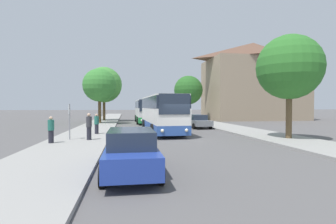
{
  "coord_description": "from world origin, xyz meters",
  "views": [
    {
      "loc": [
        -3.87,
        -18.31,
        2.36
      ],
      "look_at": [
        0.82,
        10.53,
        1.7
      ],
      "focal_mm": 28.0,
      "sensor_mm": 36.0,
      "label": 1
    }
  ],
  "objects": [
    {
      "name": "parked_car_left_curb",
      "position": [
        -3.69,
        -9.19,
        0.8
      ],
      "size": [
        1.9,
        4.69,
        1.56
      ],
      "rotation": [
        0.0,
        0.0,
        0.0
      ],
      "color": "#233D9E",
      "rests_on": "ground_plane"
    },
    {
      "name": "pedestrian_waiting_far",
      "position": [
        -6.15,
        3.13,
        0.96
      ],
      "size": [
        0.36,
        0.36,
        1.61
      ],
      "rotation": [
        0.0,
        0.0,
        2.52
      ],
      "color": "#23232D",
      "rests_on": "sidewalk_left"
    },
    {
      "name": "pedestrian_walking_back",
      "position": [
        -8.28,
        -1.78,
        0.95
      ],
      "size": [
        0.36,
        0.36,
        1.6
      ],
      "rotation": [
        0.0,
        0.0,
        1.94
      ],
      "color": "#23232D",
      "rests_on": "sidewalk_left"
    },
    {
      "name": "tree_right_near",
      "position": [
        6.39,
        23.87,
        5.0
      ],
      "size": [
        4.73,
        4.73,
        7.23
      ],
      "color": "brown",
      "rests_on": "sidewalk_right"
    },
    {
      "name": "tree_left_near",
      "position": [
        -7.22,
        16.93,
        5.09
      ],
      "size": [
        4.34,
        4.34,
        7.13
      ],
      "color": "#513D23",
      "rests_on": "sidewalk_left"
    },
    {
      "name": "sidewalk_left",
      "position": [
        -7.0,
        0.0,
        0.07
      ],
      "size": [
        4.0,
        120.0,
        0.15
      ],
      "primitive_type": "cube",
      "color": "gray",
      "rests_on": "ground_plane"
    },
    {
      "name": "pedestrian_waiting_near",
      "position": [
        -6.24,
        -0.59,
        1.03
      ],
      "size": [
        0.36,
        0.36,
        1.75
      ],
      "rotation": [
        0.0,
        0.0,
        2.84
      ],
      "color": "#23232D",
      "rests_on": "sidewalk_left"
    },
    {
      "name": "tree_left_far",
      "position": [
        -7.17,
        23.49,
        5.67
      ],
      "size": [
        5.51,
        5.51,
        8.29
      ],
      "color": "#513D23",
      "rests_on": "sidewalk_left"
    },
    {
      "name": "bus_middle",
      "position": [
        -1.04,
        18.79,
        1.71
      ],
      "size": [
        2.89,
        11.26,
        3.19
      ],
      "rotation": [
        0.0,
        0.0,
        -0.0
      ],
      "color": "#238942",
      "rests_on": "ground_plane"
    },
    {
      "name": "sidewalk_right",
      "position": [
        7.0,
        0.0,
        0.07
      ],
      "size": [
        4.0,
        120.0,
        0.15
      ],
      "primitive_type": "cube",
      "color": "gray",
      "rests_on": "ground_plane"
    },
    {
      "name": "parked_car_right_near",
      "position": [
        3.81,
        9.07,
        0.75
      ],
      "size": [
        2.17,
        4.7,
        1.43
      ],
      "rotation": [
        0.0,
        0.0,
        3.2
      ],
      "color": "slate",
      "rests_on": "ground_plane"
    },
    {
      "name": "building_right_background",
      "position": [
        18.26,
        24.67,
        6.73
      ],
      "size": [
        15.88,
        10.17,
        13.46
      ],
      "color": "gray",
      "rests_on": "ground_plane"
    },
    {
      "name": "ground_plane",
      "position": [
        0.0,
        0.0,
        0.0
      ],
      "size": [
        300.0,
        300.0,
        0.0
      ],
      "primitive_type": "plane",
      "color": "#565454",
      "rests_on": "ground"
    },
    {
      "name": "tree_right_mid",
      "position": [
        7.27,
        -1.83,
        5.02
      ],
      "size": [
        4.43,
        4.43,
        7.11
      ],
      "color": "brown",
      "rests_on": "sidewalk_right"
    },
    {
      "name": "bus_front",
      "position": [
        -0.69,
        4.86,
        1.74
      ],
      "size": [
        3.02,
        10.79,
        3.25
      ],
      "rotation": [
        0.0,
        0.0,
        0.03
      ],
      "color": "#2D519E",
      "rests_on": "ground_plane"
    },
    {
      "name": "bus_stop_sign",
      "position": [
        -7.54,
        -0.21,
        1.62
      ],
      "size": [
        0.08,
        0.45,
        2.36
      ],
      "color": "gray",
      "rests_on": "sidewalk_left"
    }
  ]
}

